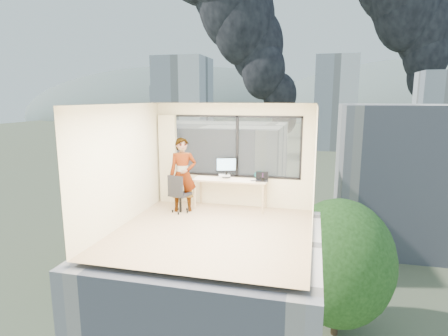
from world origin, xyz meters
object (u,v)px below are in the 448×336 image
(chair, at_px, (180,193))
(laptop, at_px, (262,177))
(person, at_px, (183,175))
(monitor, at_px, (226,167))
(desk, at_px, (230,194))
(game_console, at_px, (224,175))
(handbag, at_px, (259,175))

(chair, height_order, laptop, chair)
(person, xyz_separation_m, monitor, (0.93, 0.59, 0.12))
(desk, xyz_separation_m, chair, (-1.10, -0.60, 0.10))
(person, relative_size, laptop, 5.64)
(person, height_order, laptop, person)
(chair, bearing_deg, monitor, 51.76)
(desk, distance_m, laptop, 0.92)
(desk, bearing_deg, chair, -151.48)
(chair, xyz_separation_m, monitor, (0.96, 0.74, 0.54))
(game_console, bearing_deg, laptop, -33.28)
(game_console, bearing_deg, chair, -155.88)
(chair, bearing_deg, laptop, 30.90)
(desk, xyz_separation_m, person, (-1.07, -0.45, 0.52))
(chair, height_order, monitor, monitor)
(person, distance_m, monitor, 1.11)
(desk, relative_size, monitor, 3.42)
(desk, bearing_deg, game_console, 132.53)
(handbag, bearing_deg, monitor, 163.40)
(person, xyz_separation_m, game_console, (0.86, 0.68, -0.11))
(desk, xyz_separation_m, laptop, (0.79, -0.03, 0.47))
(person, xyz_separation_m, laptop, (1.86, 0.42, -0.05))
(desk, bearing_deg, laptop, -2.21)
(laptop, bearing_deg, chair, -171.78)
(person, relative_size, handbag, 7.02)
(desk, distance_m, person, 1.28)
(monitor, xyz_separation_m, laptop, (0.93, -0.17, -0.17))
(chair, xyz_separation_m, game_console, (0.89, 0.83, 0.31))
(monitor, distance_m, handbag, 0.85)
(game_console, relative_size, handbag, 1.09)
(person, height_order, handbag, person)
(person, relative_size, game_console, 6.44)
(handbag, bearing_deg, laptop, -88.28)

